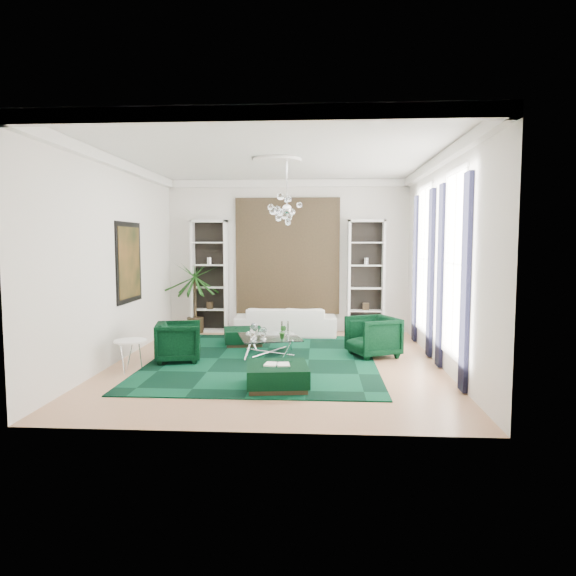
# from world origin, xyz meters

# --- Properties ---
(floor) EXTENTS (6.00, 7.00, 0.02)m
(floor) POSITION_xyz_m (0.00, 0.00, -0.01)
(floor) COLOR tan
(floor) RESTS_ON ground
(ceiling) EXTENTS (6.00, 7.00, 0.02)m
(ceiling) POSITION_xyz_m (0.00, 0.00, 3.81)
(ceiling) COLOR white
(ceiling) RESTS_ON ground
(wall_back) EXTENTS (6.00, 0.02, 3.80)m
(wall_back) POSITION_xyz_m (0.00, 3.51, 1.90)
(wall_back) COLOR silver
(wall_back) RESTS_ON ground
(wall_front) EXTENTS (6.00, 0.02, 3.80)m
(wall_front) POSITION_xyz_m (0.00, -3.51, 1.90)
(wall_front) COLOR silver
(wall_front) RESTS_ON ground
(wall_left) EXTENTS (0.02, 7.00, 3.80)m
(wall_left) POSITION_xyz_m (-3.01, 0.00, 1.90)
(wall_left) COLOR silver
(wall_left) RESTS_ON ground
(wall_right) EXTENTS (0.02, 7.00, 3.80)m
(wall_right) POSITION_xyz_m (3.01, 0.00, 1.90)
(wall_right) COLOR silver
(wall_right) RESTS_ON ground
(crown_molding) EXTENTS (6.00, 7.00, 0.18)m
(crown_molding) POSITION_xyz_m (0.00, 0.00, 3.70)
(crown_molding) COLOR white
(crown_molding) RESTS_ON ceiling
(ceiling_medallion) EXTENTS (0.90, 0.90, 0.05)m
(ceiling_medallion) POSITION_xyz_m (0.00, 0.30, 3.77)
(ceiling_medallion) COLOR white
(ceiling_medallion) RESTS_ON ceiling
(tapestry) EXTENTS (2.50, 0.06, 2.80)m
(tapestry) POSITION_xyz_m (0.00, 3.46, 1.90)
(tapestry) COLOR black
(tapestry) RESTS_ON wall_back
(shelving_left) EXTENTS (0.90, 0.38, 2.80)m
(shelving_left) POSITION_xyz_m (-1.95, 3.31, 1.40)
(shelving_left) COLOR white
(shelving_left) RESTS_ON floor
(shelving_right) EXTENTS (0.90, 0.38, 2.80)m
(shelving_right) POSITION_xyz_m (1.95, 3.31, 1.40)
(shelving_right) COLOR white
(shelving_right) RESTS_ON floor
(painting) EXTENTS (0.04, 1.30, 1.60)m
(painting) POSITION_xyz_m (-2.97, 0.60, 1.85)
(painting) COLOR black
(painting) RESTS_ON wall_left
(window_near) EXTENTS (0.03, 1.10, 2.90)m
(window_near) POSITION_xyz_m (2.99, -0.90, 1.90)
(window_near) COLOR white
(window_near) RESTS_ON wall_right
(curtain_near_a) EXTENTS (0.07, 0.30, 3.25)m
(curtain_near_a) POSITION_xyz_m (2.96, -1.68, 1.65)
(curtain_near_a) COLOR black
(curtain_near_a) RESTS_ON floor
(curtain_near_b) EXTENTS (0.07, 0.30, 3.25)m
(curtain_near_b) POSITION_xyz_m (2.96, -0.12, 1.65)
(curtain_near_b) COLOR black
(curtain_near_b) RESTS_ON floor
(window_far) EXTENTS (0.03, 1.10, 2.90)m
(window_far) POSITION_xyz_m (2.99, 1.50, 1.90)
(window_far) COLOR white
(window_far) RESTS_ON wall_right
(curtain_far_a) EXTENTS (0.07, 0.30, 3.25)m
(curtain_far_a) POSITION_xyz_m (2.96, 0.72, 1.65)
(curtain_far_a) COLOR black
(curtain_far_a) RESTS_ON floor
(curtain_far_b) EXTENTS (0.07, 0.30, 3.25)m
(curtain_far_b) POSITION_xyz_m (2.96, 2.28, 1.65)
(curtain_far_b) COLOR black
(curtain_far_b) RESTS_ON floor
(rug) EXTENTS (4.20, 5.00, 0.02)m
(rug) POSITION_xyz_m (-0.27, 0.25, 0.01)
(rug) COLOR black
(rug) RESTS_ON floor
(sofa) EXTENTS (2.42, 1.03, 0.70)m
(sofa) POSITION_xyz_m (-0.00, 2.80, 0.35)
(sofa) COLOR silver
(sofa) RESTS_ON floor
(armchair_left) EXTENTS (0.98, 0.96, 0.75)m
(armchair_left) POSITION_xyz_m (-1.85, 0.03, 0.38)
(armchair_left) COLOR black
(armchair_left) RESTS_ON floor
(armchair_right) EXTENTS (1.15, 1.13, 0.80)m
(armchair_right) POSITION_xyz_m (1.86, 0.68, 0.40)
(armchair_right) COLOR black
(armchair_right) RESTS_ON floor
(coffee_table) EXTENTS (1.40, 1.40, 0.39)m
(coffee_table) POSITION_xyz_m (-0.19, 0.61, 0.20)
(coffee_table) COLOR white
(coffee_table) RESTS_ON floor
(ottoman_side) EXTENTS (0.97, 0.97, 0.36)m
(ottoman_side) POSITION_xyz_m (-0.86, 1.63, 0.18)
(ottoman_side) COLOR black
(ottoman_side) RESTS_ON floor
(ottoman_front) EXTENTS (1.04, 1.04, 0.37)m
(ottoman_front) POSITION_xyz_m (0.15, -1.65, 0.19)
(ottoman_front) COLOR black
(ottoman_front) RESTS_ON floor
(book) EXTENTS (0.39, 0.26, 0.03)m
(book) POSITION_xyz_m (0.15, -1.65, 0.39)
(book) COLOR white
(book) RESTS_ON ottoman_front
(side_table) EXTENTS (0.61, 0.61, 0.54)m
(side_table) POSITION_xyz_m (-2.47, -0.77, 0.27)
(side_table) COLOR white
(side_table) RESTS_ON floor
(palm) EXTENTS (1.85, 1.85, 2.27)m
(palm) POSITION_xyz_m (-2.29, 3.15, 1.13)
(palm) COLOR #1D4D17
(palm) RESTS_ON floor
(chandelier) EXTENTS (0.78, 0.78, 0.65)m
(chandelier) POSITION_xyz_m (0.19, 0.12, 2.85)
(chandelier) COLOR white
(chandelier) RESTS_ON ceiling
(table_plant) EXTENTS (0.18, 0.17, 0.27)m
(table_plant) POSITION_xyz_m (0.10, 0.38, 0.52)
(table_plant) COLOR #1D4D17
(table_plant) RESTS_ON coffee_table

